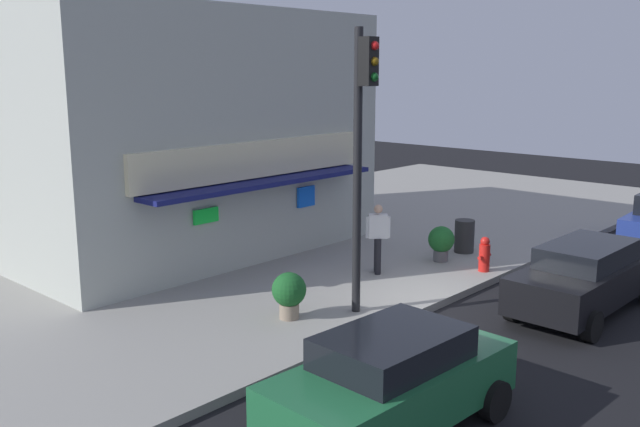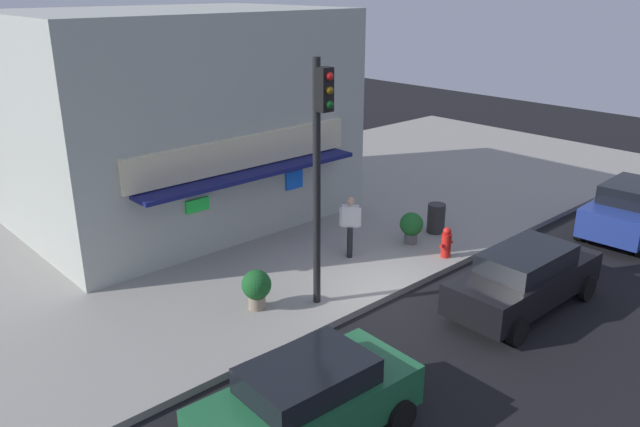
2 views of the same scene
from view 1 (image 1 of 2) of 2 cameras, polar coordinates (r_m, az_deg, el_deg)
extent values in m
plane|color=black|center=(15.91, 9.64, -7.71)|extent=(56.58, 56.58, 0.00)
cube|color=gray|center=(20.13, -6.63, -3.21)|extent=(37.72, 13.44, 0.18)
cube|color=#ADB2A8|center=(20.69, -12.04, 6.59)|extent=(10.00, 7.06, 6.63)
cube|color=beige|center=(17.95, -5.21, 4.42)|extent=(7.60, 0.16, 0.93)
cube|color=navy|center=(17.77, -4.42, 2.55)|extent=(7.20, 0.90, 0.12)
cube|color=#19E53F|center=(17.11, -9.29, -0.18)|extent=(0.72, 0.08, 0.36)
cube|color=blue|center=(19.43, -1.15, 1.40)|extent=(0.64, 0.08, 0.57)
cylinder|color=black|center=(14.37, 3.07, 3.19)|extent=(0.18, 0.18, 5.89)
cube|color=black|center=(14.06, 3.97, 12.28)|extent=(0.32, 0.28, 0.95)
sphere|color=red|center=(13.97, 4.49, 13.51)|extent=(0.18, 0.18, 0.18)
sphere|color=brown|center=(13.96, 4.47, 12.27)|extent=(0.18, 0.18, 0.18)
sphere|color=#0F4C19|center=(13.96, 4.45, 11.04)|extent=(0.18, 0.18, 0.18)
cylinder|color=red|center=(18.31, 13.26, -3.54)|extent=(0.28, 0.28, 0.70)
sphere|color=red|center=(18.21, 13.32, -2.23)|extent=(0.24, 0.24, 0.24)
cylinder|color=red|center=(18.13, 12.95, -3.56)|extent=(0.12, 0.10, 0.10)
cylinder|color=red|center=(18.47, 13.57, -3.30)|extent=(0.12, 0.10, 0.10)
cylinder|color=#2D2D2D|center=(20.06, 11.70, -1.82)|extent=(0.55, 0.55, 0.92)
cylinder|color=black|center=(17.60, 4.75, -3.52)|extent=(0.23, 0.23, 0.91)
cylinder|color=black|center=(17.83, 4.68, -3.32)|extent=(0.23, 0.23, 0.91)
cube|color=silver|center=(17.53, 4.76, -1.04)|extent=(0.50, 0.51, 0.60)
sphere|color=tan|center=(17.44, 4.78, 0.37)|extent=(0.22, 0.22, 0.22)
cylinder|color=silver|center=(17.56, 5.60, -1.13)|extent=(0.14, 0.14, 0.54)
cylinder|color=silver|center=(17.52, 3.91, -1.13)|extent=(0.14, 0.14, 0.54)
cylinder|color=gray|center=(14.61, -2.53, -7.95)|extent=(0.41, 0.41, 0.32)
sphere|color=#195623|center=(14.46, -2.54, -6.22)|extent=(0.72, 0.72, 0.72)
cylinder|color=#59595B|center=(19.08, 9.82, -3.40)|extent=(0.40, 0.40, 0.30)
sphere|color=#1E6628|center=(18.97, 9.87, -2.09)|extent=(0.71, 0.71, 0.71)
cube|color=#1E6038|center=(10.49, 5.90, -13.96)|extent=(4.08, 1.91, 0.79)
cube|color=black|center=(10.24, 5.97, -10.82)|extent=(2.23, 1.55, 0.46)
cylinder|color=black|center=(12.14, 6.91, -12.31)|extent=(0.65, 0.25, 0.64)
cylinder|color=black|center=(11.27, 14.07, -14.59)|extent=(0.65, 0.25, 0.64)
cylinder|color=black|center=(10.30, -3.25, -16.89)|extent=(0.65, 0.25, 0.64)
cylinder|color=black|center=(21.58, 23.35, -2.46)|extent=(0.65, 0.25, 0.64)
cube|color=black|center=(16.38, 20.83, -5.16)|extent=(4.55, 1.74, 0.78)
cube|color=black|center=(16.22, 20.99, -3.06)|extent=(2.46, 1.44, 0.46)
cylinder|color=black|center=(18.20, 20.26, -4.74)|extent=(0.64, 0.23, 0.64)
cylinder|color=black|center=(15.45, 15.54, -7.33)|extent=(0.64, 0.23, 0.64)
cylinder|color=black|center=(14.80, 21.32, -8.56)|extent=(0.64, 0.23, 0.64)
camera|label=2|loc=(3.10, 90.18, 49.18)|focal=35.30mm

